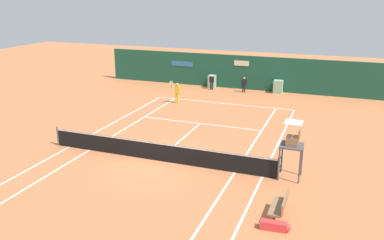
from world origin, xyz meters
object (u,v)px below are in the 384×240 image
object	(u,v)px
ball_kid_left_post	(212,81)
ball_kid_centre_post	(244,84)
umpire_chair	(292,143)
player_on_baseline	(177,91)
tennis_ball_mid_court	(205,116)
player_bench	(280,205)
equipment_bag	(276,226)

from	to	relation	value
ball_kid_left_post	ball_kid_centre_post	distance (m)	2.86
umpire_chair	ball_kid_centre_post	bearing A→B (deg)	20.90
player_on_baseline	ball_kid_centre_post	xyz separation A→B (m)	(3.92, 5.23, -0.19)
tennis_ball_mid_court	ball_kid_left_post	bearing A→B (deg)	104.65
ball_kid_centre_post	tennis_ball_mid_court	size ratio (longest dim) A/B	19.13
player_bench	player_on_baseline	size ratio (longest dim) A/B	0.81
ball_kid_left_post	tennis_ball_mid_court	distance (m)	8.06
player_on_baseline	player_bench	bearing A→B (deg)	129.66
player_bench	tennis_ball_mid_court	xyz separation A→B (m)	(-6.79, 11.17, -0.48)
ball_kid_left_post	ball_kid_centre_post	size ratio (longest dim) A/B	1.00
tennis_ball_mid_court	player_on_baseline	bearing A→B (deg)	140.55
ball_kid_left_post	equipment_bag	bearing A→B (deg)	119.13
ball_kid_left_post	player_bench	bearing A→B (deg)	120.07
ball_kid_left_post	tennis_ball_mid_court	size ratio (longest dim) A/B	19.21
ball_kid_left_post	umpire_chair	bearing A→B (deg)	124.69
umpire_chair	ball_kid_centre_post	xyz separation A→B (m)	(-5.87, 15.37, -0.96)
equipment_bag	player_bench	bearing A→B (deg)	91.80
ball_kid_centre_post	player_bench	bearing A→B (deg)	99.93
ball_kid_centre_post	umpire_chair	bearing A→B (deg)	103.36
player_on_baseline	ball_kid_left_post	distance (m)	5.34
equipment_bag	player_on_baseline	size ratio (longest dim) A/B	0.59
umpire_chair	tennis_ball_mid_court	world-z (taller)	umpire_chair
umpire_chair	player_bench	world-z (taller)	umpire_chair
umpire_chair	player_on_baseline	bearing A→B (deg)	43.97
player_bench	player_on_baseline	world-z (taller)	player_on_baseline
player_bench	tennis_ball_mid_court	bearing A→B (deg)	31.29
player_bench	equipment_bag	xyz separation A→B (m)	(0.03, -0.91, -0.35)
tennis_ball_mid_court	player_bench	bearing A→B (deg)	-58.71
player_bench	player_on_baseline	distance (m)	16.91
ball_kid_left_post	ball_kid_centre_post	xyz separation A→B (m)	(2.86, -0.00, -0.00)
equipment_bag	tennis_ball_mid_court	xyz separation A→B (m)	(-6.82, 12.08, -0.13)
player_bench	tennis_ball_mid_court	size ratio (longest dim) A/B	21.69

